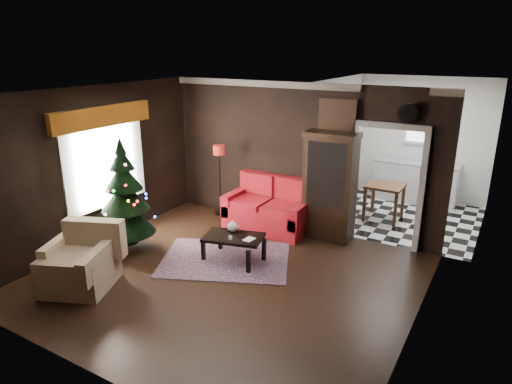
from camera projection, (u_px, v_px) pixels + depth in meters
The scene contains 26 objects.
floor at pixel (227, 278), 6.93m from camera, with size 5.50×5.50×0.00m, color black.
ceiling at pixel (222, 94), 6.06m from camera, with size 5.50×5.50×0.00m, color white.
wall_back at pixel (298, 157), 8.54m from camera, with size 5.50×5.50×0.00m, color black.
wall_front at pixel (83, 260), 4.44m from camera, with size 5.50×5.50×0.00m, color black.
wall_left at pixel (94, 167), 7.82m from camera, with size 5.50×5.50×0.00m, color black.
wall_right at pixel (422, 230), 5.17m from camera, with size 5.50×5.50×0.00m, color black.
doorway at pixel (386, 188), 7.84m from camera, with size 1.10×0.10×2.10m, color white, non-canonical shape.
left_window at pixel (104, 163), 7.94m from camera, with size 0.05×1.60×1.40m, color white.
valance at pixel (103, 117), 7.65m from camera, with size 0.12×2.10×0.35m, color brown.
kitchen_floor at pixel (400, 217), 9.39m from camera, with size 3.00×3.00×0.00m, color white.
kitchen_window at pixel (424, 126), 10.05m from camera, with size 0.70×0.06×0.70m, color white.
rug at pixel (225, 259), 7.53m from camera, with size 2.09×1.52×0.01m, color #362030.
loveseat at pixel (268, 205), 8.65m from camera, with size 1.70×0.90×1.00m, color maroon, non-canonical shape.
curio_cabinet at pixel (330, 189), 8.13m from camera, with size 0.90×0.45×1.90m, color black, non-canonical shape.
floor_lamp at pixel (220, 180), 9.07m from camera, with size 0.24×0.24×1.45m, color black, non-canonical shape.
christmas_tree at pixel (124, 193), 7.58m from camera, with size 0.96×0.96×1.83m, color black, non-canonical shape.
armchair at pixel (78, 259), 6.55m from camera, with size 0.96×0.96×0.98m, color #9B8F6F, non-canonical shape.
coffee_table at pixel (234, 248), 7.44m from camera, with size 0.96×0.57×0.43m, color black, non-canonical shape.
teapot at pixel (232, 226), 7.51m from camera, with size 0.20×0.20×0.19m, color silver, non-canonical shape.
cup_a at pixel (229, 228), 7.63m from camera, with size 0.07×0.07×0.06m, color silver.
cup_b at pixel (230, 238), 7.23m from camera, with size 0.06×0.06×0.05m, color silver.
book at pixel (246, 233), 7.23m from camera, with size 0.14×0.01×0.19m, color #8A6D54.
wall_clock at pixel (408, 113), 7.26m from camera, with size 0.32×0.32×0.06m, color silver.
painting at pixel (337, 116), 7.88m from camera, with size 0.62×0.05×0.52m, color #AB6E3C.
kitchen_counter at pixel (415, 182), 10.24m from camera, with size 1.80×0.60×0.90m, color silver.
kitchen_table at pixel (384, 202), 9.17m from camera, with size 0.70×0.70×0.75m, color brown, non-canonical shape.
Camera 1 is at (3.51, -5.09, 3.42)m, focal length 31.44 mm.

